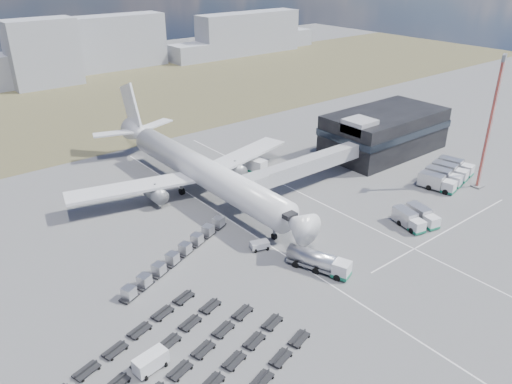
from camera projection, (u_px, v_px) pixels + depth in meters
ground at (311, 262)px, 79.13m from camera, size 420.00×420.00×0.00m
grass_strip at (65, 109)px, 156.45m from camera, size 420.00×90.00×0.01m
lane_markings at (339, 234)px, 86.75m from camera, size 47.12×110.00×0.01m
terminal at (384, 131)px, 120.64m from camera, size 30.40×16.40×11.00m
jet_bridge at (298, 169)px, 100.27m from camera, size 30.30×3.80×7.05m
airliner at (198, 169)px, 99.60m from camera, size 51.59×64.53×17.62m
skyline at (41, 58)px, 186.29m from camera, size 302.87×25.79×23.48m
fuel_tanker at (319, 261)px, 76.38m from camera, size 5.90×10.27×3.24m
pushback_tug at (260, 245)px, 82.20m from camera, size 3.41×2.58×1.39m
utility_van at (151, 362)px, 58.21m from camera, size 4.30×2.43×2.19m
catering_truck at (253, 165)px, 111.12m from camera, size 3.87×6.80×2.94m
service_trucks_near at (416, 217)px, 89.26m from camera, size 6.94×7.78×2.70m
service_trucks_far at (447, 174)px, 106.35m from camera, size 14.81×10.15×3.01m
uld_row at (179, 253)px, 79.36m from camera, size 24.70×11.46×1.76m
baggage_dollies at (182, 371)px, 57.94m from camera, size 31.49×26.09×0.75m
floodlight_mast at (490, 124)px, 98.54m from camera, size 2.58×2.10×27.23m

